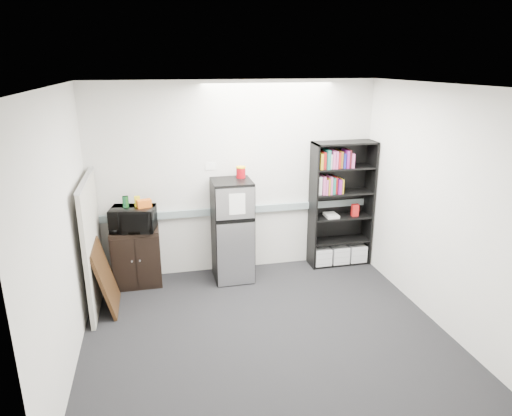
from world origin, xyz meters
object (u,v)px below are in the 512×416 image
at_px(cabinet, 137,257).
at_px(microwave, 133,219).
at_px(bookshelf, 341,205).
at_px(refrigerator, 233,231).
at_px(cubicle_partition, 92,243).

height_order(cabinet, microwave, microwave).
relative_size(bookshelf, refrigerator, 1.31).
relative_size(bookshelf, microwave, 3.27).
distance_m(cabinet, refrigerator, 1.35).
xyz_separation_m(bookshelf, refrigerator, (-1.64, -0.14, -0.21)).
bearing_deg(bookshelf, cubicle_partition, -171.94).
height_order(microwave, refrigerator, refrigerator).
xyz_separation_m(microwave, refrigerator, (1.31, -0.06, -0.25)).
height_order(bookshelf, cubicle_partition, bookshelf).
xyz_separation_m(cabinet, microwave, (0.00, -0.02, 0.55)).
xyz_separation_m(bookshelf, cubicle_partition, (-3.43, -0.49, -0.10)).
relative_size(bookshelf, cabinet, 2.32).
height_order(cubicle_partition, cabinet, cubicle_partition).
height_order(bookshelf, microwave, bookshelf).
relative_size(cabinet, microwave, 1.41).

